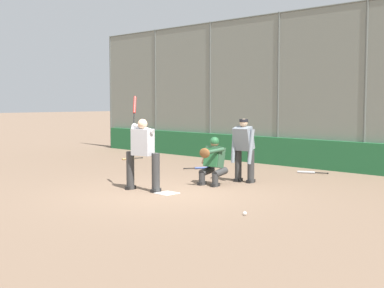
# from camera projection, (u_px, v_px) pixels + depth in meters

# --- Properties ---
(ground_plane) EXTENTS (160.00, 160.00, 0.00)m
(ground_plane) POSITION_uv_depth(u_px,v_px,m) (167.00, 193.00, 12.04)
(ground_plane) COLOR #7A604C
(home_plate_marker) EXTENTS (0.43, 0.43, 0.01)m
(home_plate_marker) POSITION_uv_depth(u_px,v_px,m) (167.00, 193.00, 12.04)
(home_plate_marker) COLOR white
(home_plate_marker) RESTS_ON ground_plane
(backstop_fence) EXTENTS (21.27, 0.08, 4.93)m
(backstop_fence) POSITION_uv_depth(u_px,v_px,m) (319.00, 85.00, 16.25)
(backstop_fence) COLOR #515651
(backstop_fence) RESTS_ON ground_plane
(padding_wall) EXTENTS (20.77, 0.18, 0.90)m
(padding_wall) POSITION_uv_depth(u_px,v_px,m) (316.00, 154.00, 16.34)
(padding_wall) COLOR #236638
(padding_wall) RESTS_ON ground_plane
(bleachers_beyond) EXTENTS (14.84, 2.50, 1.48)m
(bleachers_beyond) POSITION_uv_depth(u_px,v_px,m) (314.00, 145.00, 19.38)
(bleachers_beyond) COLOR slate
(bleachers_beyond) RESTS_ON ground_plane
(batter_at_plate) EXTENTS (1.11, 0.55, 2.20)m
(batter_at_plate) POSITION_uv_depth(u_px,v_px,m) (143.00, 152.00, 12.35)
(batter_at_plate) COLOR #333333
(batter_at_plate) RESTS_ON ground_plane
(catcher_behind_plate) EXTENTS (0.65, 0.76, 1.19)m
(catcher_behind_plate) POSITION_uv_depth(u_px,v_px,m) (213.00, 160.00, 13.19)
(catcher_behind_plate) COLOR #333333
(catcher_behind_plate) RESTS_ON ground_plane
(umpire_home) EXTENTS (0.66, 0.45, 1.63)m
(umpire_home) POSITION_uv_depth(u_px,v_px,m) (244.00, 148.00, 13.62)
(umpire_home) COLOR #333333
(umpire_home) RESTS_ON ground_plane
(spare_bat_near_backstop) EXTENTS (0.15, 0.86, 0.07)m
(spare_bat_near_backstop) POSITION_uv_depth(u_px,v_px,m) (130.00, 159.00, 18.98)
(spare_bat_near_backstop) COLOR black
(spare_bat_near_backstop) RESTS_ON ground_plane
(spare_bat_by_padding) EXTENTS (0.83, 0.39, 0.07)m
(spare_bat_by_padding) POSITION_uv_depth(u_px,v_px,m) (309.00, 172.00, 15.35)
(spare_bat_by_padding) COLOR black
(spare_bat_by_padding) RESTS_ON ground_plane
(spare_bat_first_base_side) EXTENTS (0.46, 0.72, 0.07)m
(spare_bat_first_base_side) POSITION_uv_depth(u_px,v_px,m) (200.00, 168.00, 16.34)
(spare_bat_first_base_side) COLOR black
(spare_bat_first_base_side) RESTS_ON ground_plane
(baseball_loose) EXTENTS (0.07, 0.07, 0.07)m
(baseball_loose) POSITION_uv_depth(u_px,v_px,m) (245.00, 213.00, 9.73)
(baseball_loose) COLOR white
(baseball_loose) RESTS_ON ground_plane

